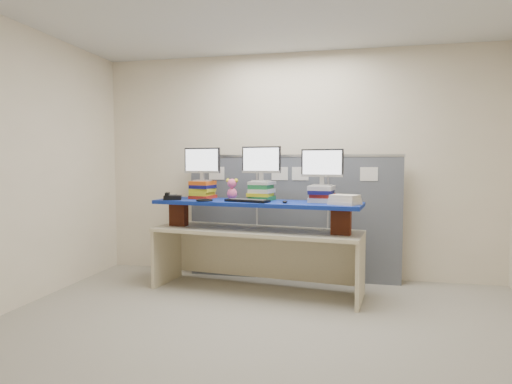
% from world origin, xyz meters
% --- Properties ---
extents(room, '(5.00, 4.00, 2.80)m').
position_xyz_m(room, '(0.00, 0.00, 1.40)').
color(room, '#F1E2C6').
rests_on(room, ground).
extents(cubicle_partition, '(2.60, 0.06, 1.53)m').
position_xyz_m(cubicle_partition, '(-0.00, 1.78, 0.77)').
color(cubicle_partition, '#4E535C').
rests_on(cubicle_partition, ground).
extents(desk, '(2.37, 0.96, 0.70)m').
position_xyz_m(desk, '(-0.32, 1.18, 0.56)').
color(desk, beige).
rests_on(desk, ground).
extents(brick_pier_left, '(0.21, 0.13, 0.27)m').
position_xyz_m(brick_pier_left, '(-1.25, 1.25, 0.83)').
color(brick_pier_left, maroon).
rests_on(brick_pier_left, desk).
extents(brick_pier_right, '(0.21, 0.13, 0.27)m').
position_xyz_m(brick_pier_right, '(0.60, 1.01, 0.83)').
color(brick_pier_right, maroon).
rests_on(brick_pier_right, desk).
extents(blue_board, '(2.34, 0.86, 0.04)m').
position_xyz_m(blue_board, '(-0.32, 1.18, 0.99)').
color(blue_board, '#0E0B90').
rests_on(blue_board, brick_pier_left).
extents(book_stack_left, '(0.28, 0.33, 0.21)m').
position_xyz_m(book_stack_left, '(-1.01, 1.39, 1.11)').
color(book_stack_left, red).
rests_on(book_stack_left, blue_board).
extents(book_stack_center, '(0.29, 0.34, 0.21)m').
position_xyz_m(book_stack_center, '(-0.28, 1.29, 1.12)').
color(book_stack_center, '#1D7039').
rests_on(book_stack_center, blue_board).
extents(book_stack_right, '(0.29, 0.34, 0.18)m').
position_xyz_m(book_stack_right, '(0.39, 1.21, 1.10)').
color(book_stack_right, beige).
rests_on(book_stack_right, blue_board).
extents(monitor_left, '(0.45, 0.15, 0.39)m').
position_xyz_m(monitor_left, '(-1.01, 1.39, 1.44)').
color(monitor_left, '#B8B8BE').
rests_on(monitor_left, book_stack_left).
extents(monitor_center, '(0.45, 0.15, 0.39)m').
position_xyz_m(monitor_center, '(-0.28, 1.30, 1.44)').
color(monitor_center, '#B8B8BE').
rests_on(monitor_center, book_stack_center).
extents(monitor_right, '(0.45, 0.15, 0.39)m').
position_xyz_m(monitor_right, '(0.39, 1.21, 1.41)').
color(monitor_right, '#B8B8BE').
rests_on(monitor_right, book_stack_right).
extents(keyboard, '(0.51, 0.29, 0.03)m').
position_xyz_m(keyboard, '(-0.39, 1.06, 1.03)').
color(keyboard, black).
rests_on(keyboard, blue_board).
extents(mouse, '(0.07, 0.10, 0.03)m').
position_xyz_m(mouse, '(0.03, 0.99, 1.03)').
color(mouse, black).
rests_on(mouse, blue_board).
extents(desk_phone, '(0.24, 0.23, 0.08)m').
position_xyz_m(desk_phone, '(-1.29, 1.15, 1.04)').
color(desk_phone, black).
rests_on(desk_phone, blue_board).
extents(headset, '(0.20, 0.20, 0.02)m').
position_xyz_m(headset, '(-0.87, 1.06, 1.02)').
color(headset, black).
rests_on(headset, blue_board).
extents(plush_toy, '(0.14, 0.11, 0.24)m').
position_xyz_m(plush_toy, '(-0.63, 1.32, 1.13)').
color(plush_toy, pink).
rests_on(plush_toy, blue_board).
extents(binder_stack, '(0.34, 0.32, 0.10)m').
position_xyz_m(binder_stack, '(0.64, 0.98, 1.06)').
color(binder_stack, beige).
rests_on(binder_stack, blue_board).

